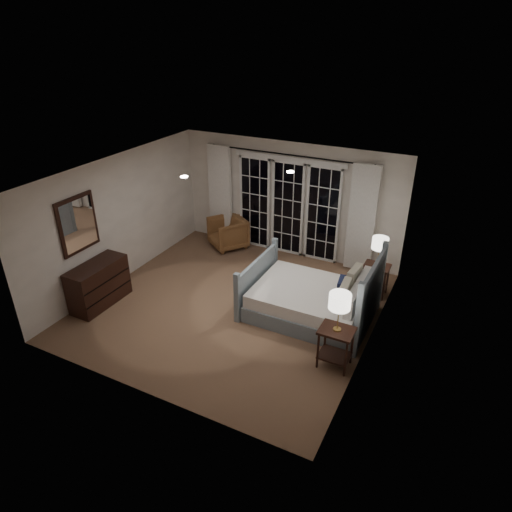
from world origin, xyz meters
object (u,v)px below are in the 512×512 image
at_px(nightstand_left, 336,342).
at_px(armchair, 228,233).
at_px(nightstand_right, 376,276).
at_px(lamp_left, 340,302).
at_px(lamp_right, 380,244).
at_px(bed, 313,300).
at_px(dresser, 99,284).

bearing_deg(nightstand_left, armchair, 140.92).
distance_m(nightstand_right, lamp_left, 2.42).
xyz_separation_m(nightstand_left, lamp_right, (0.04, 2.30, 0.64)).
distance_m(nightstand_left, nightstand_right, 2.30).
bearing_deg(nightstand_left, lamp_left, -90.00).
relative_size(lamp_left, lamp_right, 1.07).
distance_m(lamp_right, armchair, 3.64).
relative_size(bed, armchair, 2.77).
height_order(armchair, dresser, dresser).
relative_size(nightstand_right, dresser, 0.54).
bearing_deg(armchair, lamp_right, 27.35).
height_order(nightstand_right, lamp_right, lamp_right).
xyz_separation_m(bed, dresser, (-3.65, -1.40, 0.09)).
bearing_deg(armchair, dresser, -70.36).
bearing_deg(nightstand_left, bed, 124.52).
height_order(lamp_left, dresser, lamp_left).
bearing_deg(lamp_left, dresser, -176.15).
bearing_deg(armchair, lamp_left, -3.12).
bearing_deg(dresser, armchair, 73.68).
relative_size(nightstand_left, nightstand_right, 1.06).
bearing_deg(bed, nightstand_left, -55.48).
xyz_separation_m(armchair, dresser, (-0.92, -3.13, 0.06)).
bearing_deg(dresser, nightstand_right, 30.28).
bearing_deg(armchair, bed, 3.58).
height_order(nightstand_right, dresser, dresser).
distance_m(bed, dresser, 3.91).
bearing_deg(lamp_left, lamp_right, 89.02).
height_order(bed, armchair, bed).
bearing_deg(lamp_right, dresser, -149.72).
relative_size(bed, lamp_left, 3.47).
height_order(nightstand_left, dresser, dresser).
relative_size(nightstand_right, lamp_left, 1.01).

